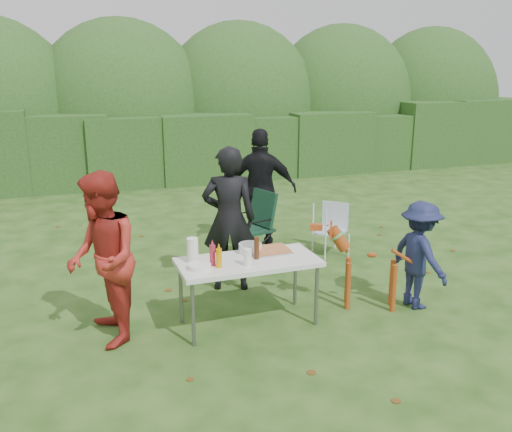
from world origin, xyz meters
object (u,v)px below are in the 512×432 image
object	(u,v)px
person_cook	(229,219)
paper_towel_roll	(193,250)
person_black_puffy	(261,189)
camping_chair	(251,225)
person_red_jacket	(102,260)
ketchup_bottle	(213,255)
child	(419,255)
mustard_bottle	(219,258)
dog	(371,268)
lawn_chair	(331,229)
folding_table	(248,265)
beer_bottle	(257,248)

from	to	relation	value
person_cook	paper_towel_roll	bearing A→B (deg)	70.21
person_black_puffy	camping_chair	size ratio (longest dim) A/B	1.85
person_red_jacket	ketchup_bottle	world-z (taller)	person_red_jacket
child	camping_chair	size ratio (longest dim) A/B	1.27
mustard_bottle	dog	bearing A→B (deg)	1.04
person_black_puffy	mustard_bottle	world-z (taller)	person_black_puffy
lawn_chair	paper_towel_roll	xyz separation A→B (m)	(-2.48, -1.61, 0.48)
ketchup_bottle	paper_towel_roll	distance (m)	0.24
camping_chair	lawn_chair	world-z (taller)	camping_chair
folding_table	person_black_puffy	world-z (taller)	person_black_puffy
person_red_jacket	person_black_puffy	size ratio (longest dim) A/B	0.95
lawn_chair	mustard_bottle	distance (m)	2.97
person_black_puffy	camping_chair	distance (m)	0.70
child	ketchup_bottle	xyz separation A→B (m)	(-2.40, 0.21, 0.22)
folding_table	dog	size ratio (longest dim) A/B	1.46
person_black_puffy	paper_towel_roll	distance (m)	2.83
dog	camping_chair	distance (m)	2.21
folding_table	camping_chair	distance (m)	2.15
person_cook	person_black_puffy	size ratio (longest dim) A/B	0.99
dog	paper_towel_roll	distance (m)	2.09
paper_towel_roll	person_black_puffy	bearing A→B (deg)	54.79
child	lawn_chair	size ratio (longest dim) A/B	1.63
beer_bottle	paper_towel_roll	xyz separation A→B (m)	(-0.66, 0.14, 0.01)
ketchup_bottle	beer_bottle	world-z (taller)	beer_bottle
child	lawn_chair	distance (m)	2.01
camping_chair	beer_bottle	size ratio (longest dim) A/B	4.15
person_cook	paper_towel_roll	distance (m)	1.12
person_red_jacket	paper_towel_roll	world-z (taller)	person_red_jacket
person_cook	child	world-z (taller)	person_cook
paper_towel_roll	person_cook	bearing A→B (deg)	52.87
lawn_chair	ketchup_bottle	size ratio (longest dim) A/B	3.52
mustard_bottle	beer_bottle	distance (m)	0.46
mustard_bottle	paper_towel_roll	xyz separation A→B (m)	(-0.21, 0.25, 0.03)
person_black_puffy	child	world-z (taller)	person_black_puffy
person_cook	person_black_puffy	world-z (taller)	person_black_puffy
dog	lawn_chair	distance (m)	1.88
folding_table	beer_bottle	bearing A→B (deg)	0.99
folding_table	paper_towel_roll	size ratio (longest dim) A/B	5.77
ketchup_bottle	lawn_chair	bearing A→B (deg)	37.63
folding_table	mustard_bottle	world-z (taller)	mustard_bottle
ketchup_bottle	paper_towel_roll	world-z (taller)	paper_towel_roll
person_cook	camping_chair	size ratio (longest dim) A/B	1.83
child	camping_chair	world-z (taller)	child
lawn_chair	beer_bottle	size ratio (longest dim) A/B	3.23
camping_chair	beer_bottle	world-z (taller)	camping_chair
person_red_jacket	dog	world-z (taller)	person_red_jacket
person_red_jacket	paper_towel_roll	xyz separation A→B (m)	(0.91, 0.01, -0.01)
folding_table	lawn_chair	xyz separation A→B (m)	(1.92, 1.76, -0.30)
lawn_chair	mustard_bottle	world-z (taller)	mustard_bottle
folding_table	lawn_chair	size ratio (longest dim) A/B	1.93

